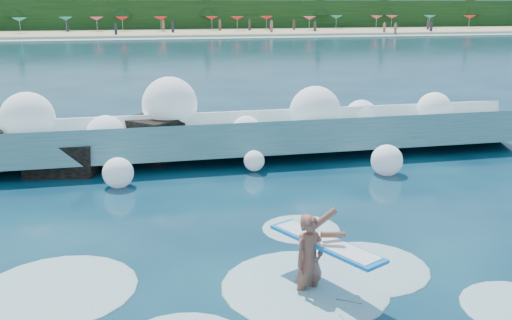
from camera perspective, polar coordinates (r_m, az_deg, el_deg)
The scene contains 11 objects.
ground at distance 10.67m, azimuth -5.58°, elevation -9.51°, with size 200.00×200.00×0.00m, color #07233A.
beach at distance 87.73m, azimuth -12.25°, elevation 12.28°, with size 140.00×20.00×0.40m, color tan.
wet_band at distance 76.75m, azimuth -12.11°, elevation 11.76°, with size 140.00×5.00×0.08m, color silver.
treeline at distance 97.64m, azimuth -12.42°, elevation 13.91°, with size 140.00×4.00×5.00m, color black.
breaking_wave at distance 17.24m, azimuth -3.95°, elevation 2.28°, with size 19.13×2.93×1.65m.
rock_cluster at distance 17.24m, azimuth -19.70°, elevation 0.97°, with size 8.46×3.37×1.42m.
surfer_with_board at distance 9.24m, azimuth 5.74°, elevation -9.65°, with size 1.40×2.78×1.57m.
wave_spray at distance 16.98m, azimuth -6.30°, elevation 4.07°, with size 15.27×4.71×2.42m.
surf_foam at distance 9.56m, azimuth 0.27°, elevation -12.56°, with size 9.16×5.51×0.14m.
beach_umbrellas at distance 90.03m, azimuth -12.20°, elevation 13.66°, with size 111.60×6.88×0.50m.
beachgoers at distance 82.99m, azimuth -14.73°, elevation 12.59°, with size 106.82×11.53×1.92m.
Camera 1 is at (-1.12, -9.62, 4.48)m, focal length 40.00 mm.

